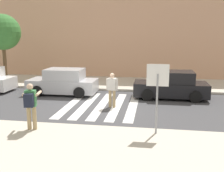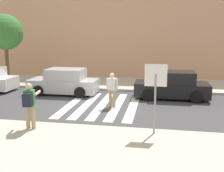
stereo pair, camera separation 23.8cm
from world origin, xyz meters
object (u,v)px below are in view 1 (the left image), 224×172
at_px(pedestrian_crossing, 112,88).
at_px(parked_car_black, 171,86).
at_px(street_tree_west, 2,32).
at_px(photographer_with_backpack, 31,103).
at_px(stop_sign, 157,84).
at_px(parked_car_silver, 63,82).

bearing_deg(pedestrian_crossing, parked_car_black, 38.81).
bearing_deg(parked_car_black, street_tree_west, 170.09).
bearing_deg(street_tree_west, photographer_with_backpack, -54.45).
relative_size(parked_car_black, street_tree_west, 0.85).
distance_m(stop_sign, street_tree_west, 13.23).
bearing_deg(photographer_with_backpack, stop_sign, 4.66).
distance_m(stop_sign, parked_car_black, 6.14).
distance_m(photographer_with_backpack, parked_car_silver, 6.41).
xyz_separation_m(stop_sign, parked_car_black, (0.88, 5.95, -1.21)).
bearing_deg(parked_car_silver, street_tree_west, 158.13).
relative_size(stop_sign, pedestrian_crossing, 1.43).
bearing_deg(stop_sign, parked_car_silver, 132.81).
bearing_deg(stop_sign, pedestrian_crossing, 121.22).
xyz_separation_m(photographer_with_backpack, parked_car_silver, (-1.00, 6.32, -0.44)).
xyz_separation_m(photographer_with_backpack, pedestrian_crossing, (2.38, 3.89, -0.19)).
height_order(stop_sign, street_tree_west, street_tree_west).
distance_m(pedestrian_crossing, street_tree_west, 9.79).
height_order(parked_car_silver, parked_car_black, same).
xyz_separation_m(stop_sign, street_tree_west, (-10.44, 7.93, 1.77)).
xyz_separation_m(stop_sign, parked_car_silver, (-5.51, 5.95, -1.21)).
height_order(stop_sign, parked_car_silver, stop_sign).
height_order(photographer_with_backpack, parked_car_silver, photographer_with_backpack).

